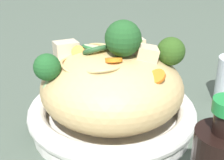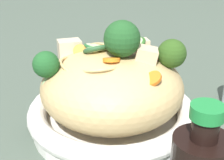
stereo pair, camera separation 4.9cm
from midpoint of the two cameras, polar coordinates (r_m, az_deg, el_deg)
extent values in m
plane|color=#465347|center=(0.53, -2.67, -8.22)|extent=(3.00, 3.00, 0.00)
cylinder|color=white|center=(0.53, -2.69, -7.48)|extent=(0.25, 0.25, 0.02)
torus|color=white|center=(0.52, -2.74, -5.35)|extent=(0.26, 0.26, 0.03)
ellipsoid|color=tan|center=(0.50, -2.83, -1.23)|extent=(0.21, 0.21, 0.11)
torus|color=tan|center=(0.47, -8.03, 1.84)|extent=(0.09, 0.09, 0.03)
torus|color=tan|center=(0.45, -4.71, 1.78)|extent=(0.07, 0.07, 0.02)
torus|color=tan|center=(0.50, -3.51, 4.98)|extent=(0.09, 0.09, 0.02)
cone|color=#95AE6B|center=(0.49, 7.11, 2.24)|extent=(0.02, 0.02, 0.02)
sphere|color=#2C4F1A|center=(0.48, 7.25, 4.88)|extent=(0.04, 0.04, 0.04)
cone|color=#92B374|center=(0.47, -13.88, -0.44)|extent=(0.02, 0.02, 0.02)
sphere|color=#1F5525|center=(0.46, -14.16, 2.11)|extent=(0.05, 0.05, 0.04)
cone|color=#8EB076|center=(0.46, -1.41, 3.75)|extent=(0.03, 0.03, 0.02)
sphere|color=#205023|center=(0.45, -1.44, 7.05)|extent=(0.07, 0.07, 0.05)
cylinder|color=orange|center=(0.45, -2.84, 3.43)|extent=(0.03, 0.03, 0.01)
cylinder|color=orange|center=(0.53, -1.01, 6.17)|extent=(0.03, 0.03, 0.02)
cylinder|color=orange|center=(0.50, -8.70, 4.73)|extent=(0.02, 0.02, 0.02)
cylinder|color=orange|center=(0.50, 4.64, 4.40)|extent=(0.02, 0.03, 0.02)
cylinder|color=orange|center=(0.44, 4.75, 0.63)|extent=(0.03, 0.03, 0.02)
cylinder|color=beige|center=(0.50, -5.60, 5.66)|extent=(0.03, 0.03, 0.01)
torus|color=#245D2E|center=(0.50, -5.60, 5.66)|extent=(0.04, 0.04, 0.01)
cylinder|color=beige|center=(0.48, -5.70, 5.15)|extent=(0.04, 0.04, 0.02)
torus|color=#2A532D|center=(0.48, -5.70, 5.15)|extent=(0.05, 0.05, 0.02)
cylinder|color=beige|center=(0.52, 0.33, 5.97)|extent=(0.05, 0.05, 0.02)
torus|color=#295921|center=(0.52, 0.33, 5.97)|extent=(0.06, 0.06, 0.03)
cube|color=beige|center=(0.54, 1.56, 5.93)|extent=(0.03, 0.03, 0.02)
cube|color=beige|center=(0.47, 2.96, 4.36)|extent=(0.04, 0.04, 0.03)
cube|color=beige|center=(0.52, -10.59, 4.82)|extent=(0.05, 0.05, 0.03)
camera|label=1|loc=(0.02, -92.86, -1.31)|focal=53.07mm
camera|label=2|loc=(0.02, 87.14, 1.31)|focal=53.07mm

